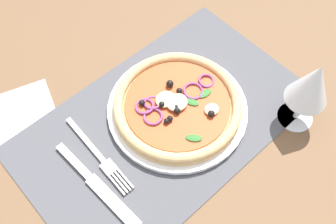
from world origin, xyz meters
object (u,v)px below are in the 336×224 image
at_px(plate, 178,110).
at_px(knife, 97,185).
at_px(fork, 101,158).
at_px(napkin, 17,116).
at_px(pizza, 178,105).
at_px(wine_glass, 312,85).

bearing_deg(plate, knife, 4.32).
relative_size(fork, napkin, 1.32).
bearing_deg(plate, pizza, -63.87).
distance_m(fork, wine_glass, 0.37).
bearing_deg(wine_glass, knife, -21.31).
height_order(plate, pizza, pizza).
xyz_separation_m(pizza, napkin, (0.22, -0.19, -0.02)).
bearing_deg(wine_glass, fork, -28.65).
xyz_separation_m(pizza, wine_glass, (-0.15, 0.15, 0.08)).
relative_size(plate, knife, 1.27).
relative_size(pizza, knife, 1.16).
bearing_deg(wine_glass, pizza, -44.95).
xyz_separation_m(plate, knife, (0.20, 0.01, -0.00)).
xyz_separation_m(wine_glass, napkin, (0.38, -0.34, -0.10)).
distance_m(knife, wine_glass, 0.38).
xyz_separation_m(fork, knife, (0.03, 0.04, 0.00)).
bearing_deg(knife, plate, 91.24).
height_order(pizza, fork, pizza).
bearing_deg(knife, pizza, 91.35).
relative_size(wine_glass, napkin, 1.09).
height_order(knife, wine_glass, wine_glass).
height_order(fork, napkin, fork).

